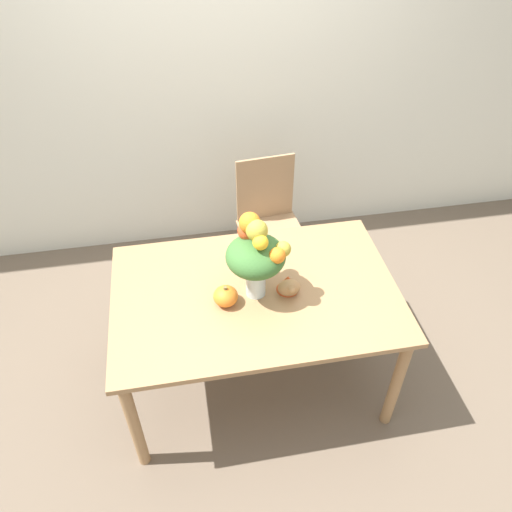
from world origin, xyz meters
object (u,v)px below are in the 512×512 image
object	(u,v)px
pumpkin	(226,296)
dining_chair_near_window	(270,223)
turkey_figurine	(288,285)
flower_vase	(256,254)

from	to	relation	value
pumpkin	dining_chair_near_window	distance (m)	1.08
pumpkin	dining_chair_near_window	bearing A→B (deg)	65.98
pumpkin	turkey_figurine	bearing A→B (deg)	4.24
flower_vase	turkey_figurine	world-z (taller)	flower_vase
turkey_figurine	flower_vase	bearing A→B (deg)	170.69
pumpkin	dining_chair_near_window	size ratio (longest dim) A/B	0.14
turkey_figurine	dining_chair_near_window	bearing A→B (deg)	84.14
flower_vase	pumpkin	distance (m)	0.27
turkey_figurine	pumpkin	bearing A→B (deg)	-175.76
flower_vase	pumpkin	xyz separation A→B (m)	(-0.16, -0.05, -0.21)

